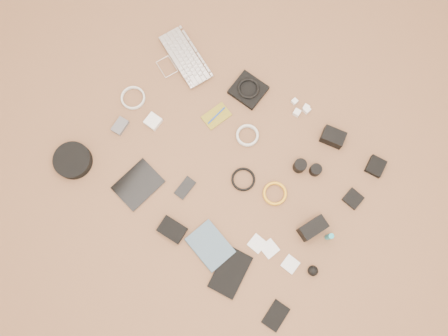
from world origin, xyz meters
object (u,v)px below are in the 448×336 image
Objects in this scene: phone at (185,188)px; headphone_case at (73,160)px; tablet at (138,185)px; dslr_camera at (333,137)px; paperback at (198,256)px; laptop at (178,62)px.

headphone_case reaches higher than phone.
tablet is 0.35m from headphone_case.
phone is (-0.46, -0.64, -0.03)m from dslr_camera.
paperback is (0.45, -0.11, 0.01)m from tablet.
laptop reaches higher than tablet.
paperback is at bearing -115.18° from dslr_camera.
laptop is at bearing 131.36° from phone.
dslr_camera is at bearing 0.79° from paperback.
headphone_case is (-0.11, -0.74, 0.01)m from laptop.
headphone_case is (-0.34, -0.09, 0.02)m from tablet.
laptop is 0.69m from tablet.
paperback is (-0.22, -0.87, -0.02)m from dslr_camera.
headphone_case is at bearing -151.00° from dslr_camera.
paperback reaches higher than tablet.
tablet is 1.97× the size of phone.
dslr_camera reaches higher than paperback.
headphone_case is at bearing -154.66° from tablet.
dslr_camera is 1.02× the size of phone.
laptop is 0.68m from phone.
laptop is 3.13× the size of phone.
phone is (0.20, 0.12, -0.00)m from tablet.
tablet is 0.23m from phone.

